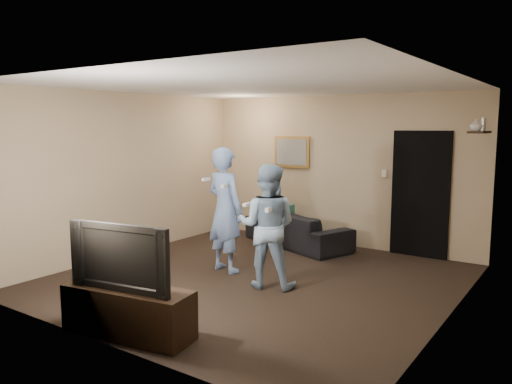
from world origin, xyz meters
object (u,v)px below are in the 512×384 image
Objects in this scene: tv_console at (128,311)px; wii_player_right at (267,226)px; television at (126,255)px; wii_player_left at (225,210)px; sofa at (297,229)px.

wii_player_right reaches higher than tv_console.
tv_console is 0.85× the size of wii_player_right.
wii_player_left is at bearing 94.68° from television.
television is 2.39m from wii_player_left.
wii_player_left is (-0.09, -1.92, 0.59)m from sofa.
television reaches higher than tv_console.
tv_console is at bearing -75.86° from wii_player_left.
tv_console is at bearing -98.08° from wii_player_right.
television reaches higher than sofa.
wii_player_right is at bearing 72.46° from television.
sofa is 1.51× the size of tv_console.
tv_console is at bearing 116.87° from sofa.
wii_player_left reaches higher than sofa.
sofa is 1.28× the size of wii_player_right.
wii_player_left reaches higher than tv_console.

